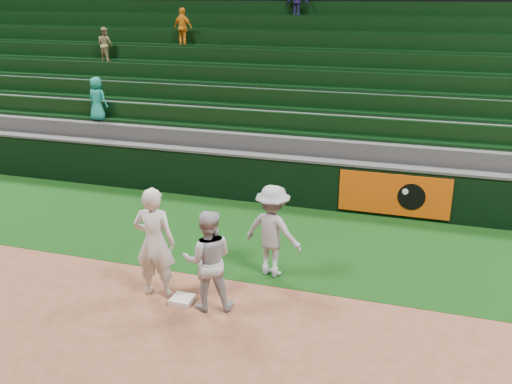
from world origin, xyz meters
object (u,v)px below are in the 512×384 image
Objects in this scene: first_base at (182,300)px; base_coach at (273,231)px; first_baseman at (154,242)px; baserunner at (208,260)px.

base_coach is (1.22, 1.48, 0.86)m from first_base.
first_baseman is 1.14× the size of baserunner.
baserunner is at bearing 166.27° from first_baseman.
first_base is at bearing 63.66° from base_coach.
base_coach is at bearing -148.67° from first_baseman.
first_base is at bearing 160.86° from first_baseman.
baserunner is (0.52, -0.01, 0.85)m from first_base.
baserunner reaches higher than first_base.
base_coach is (0.70, 1.49, 0.01)m from baserunner.
baserunner is 0.99× the size of base_coach.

